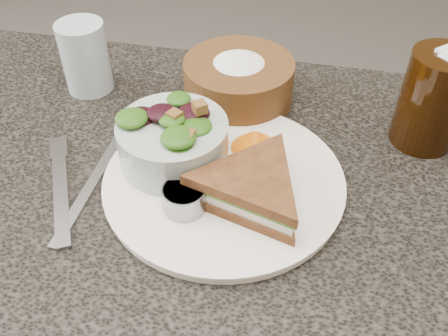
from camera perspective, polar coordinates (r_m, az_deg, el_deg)
dinner_plate at (r=0.64m, az=0.00°, el=-1.54°), size 0.30×0.30×0.01m
sandwich at (r=0.59m, az=3.24°, el=-2.27°), size 0.21×0.21×0.05m
salad_bowl at (r=0.64m, az=-5.88°, el=3.70°), size 0.16×0.16×0.08m
dressing_ramekin at (r=0.59m, az=-4.56°, el=-3.47°), size 0.06×0.06×0.03m
orange_wedge at (r=0.67m, az=3.62°, el=3.25°), size 0.09×0.09×0.03m
fork at (r=0.67m, az=-18.15°, el=-2.74°), size 0.10×0.17×0.00m
knife at (r=0.67m, az=-14.87°, el=-1.79°), size 0.02×0.22×0.00m
bread_basket at (r=0.76m, az=1.68°, el=10.55°), size 0.19×0.19×0.09m
cola_glass at (r=0.73m, az=22.87°, el=7.57°), size 0.10×0.10×0.15m
water_glass at (r=0.82m, az=-15.58°, el=12.11°), size 0.09×0.09×0.11m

